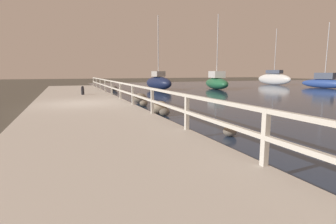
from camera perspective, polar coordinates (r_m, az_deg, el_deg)
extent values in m
plane|color=#4C473D|center=(13.73, -18.19, 0.79)|extent=(120.00, 120.00, 0.00)
cube|color=beige|center=(13.71, -18.22, 1.31)|extent=(4.67, 36.00, 0.25)
cube|color=silver|center=(4.57, 20.41, -5.22)|extent=(0.10, 0.10, 0.96)
cube|color=silver|center=(6.99, 4.12, -0.01)|extent=(0.10, 0.10, 0.96)
cube|color=silver|center=(9.71, -3.44, 2.45)|extent=(0.10, 0.10, 0.96)
cube|color=silver|center=(12.53, -7.66, 3.80)|extent=(0.10, 0.10, 0.96)
cube|color=silver|center=(15.39, -10.33, 4.64)|extent=(0.10, 0.10, 0.96)
cube|color=silver|center=(18.29, -12.16, 5.21)|extent=(0.10, 0.10, 0.96)
cube|color=silver|center=(21.19, -13.49, 5.62)|extent=(0.10, 0.10, 0.96)
cube|color=silver|center=(24.11, -14.50, 5.93)|extent=(0.10, 0.10, 0.96)
cube|color=silver|center=(27.03, -15.30, 6.17)|extent=(0.10, 0.10, 0.96)
cube|color=silver|center=(29.96, -15.94, 6.37)|extent=(0.10, 0.10, 0.96)
cube|color=silver|center=(13.93, -9.18, 6.07)|extent=(0.09, 32.50, 0.08)
cube|color=silver|center=(13.96, -9.13, 4.26)|extent=(0.09, 32.50, 0.08)
ellipsoid|color=slate|center=(7.54, 13.33, -4.09)|extent=(0.40, 0.36, 0.30)
ellipsoid|color=#666056|center=(25.37, -11.65, 5.05)|extent=(0.65, 0.58, 0.48)
ellipsoid|color=gray|center=(11.24, -1.86, 1.00)|extent=(0.75, 0.68, 0.56)
ellipsoid|color=slate|center=(15.13, -6.07, 2.97)|extent=(0.77, 0.69, 0.58)
ellipsoid|color=#666056|center=(10.70, -0.75, -0.03)|extent=(0.44, 0.39, 0.33)
ellipsoid|color=slate|center=(13.75, -5.32, 1.89)|extent=(0.44, 0.39, 0.33)
cylinder|color=black|center=(18.84, -18.08, 4.31)|extent=(0.21, 0.21, 0.46)
sphere|color=black|center=(18.82, -18.12, 5.12)|extent=(0.19, 0.19, 0.19)
ellipsoid|color=#2D4C9E|center=(33.93, 30.86, 5.33)|extent=(1.90, 5.25, 1.00)
cube|color=#4C566B|center=(33.91, 30.97, 6.76)|extent=(1.07, 2.11, 0.69)
cylinder|color=silver|center=(33.98, 31.33, 11.26)|extent=(0.09, 0.09, 6.04)
ellipsoid|color=#236B42|center=(27.93, 10.50, 6.13)|extent=(2.77, 5.67, 1.18)
cube|color=silver|center=(27.91, 10.55, 8.04)|extent=(1.58, 2.39, 0.68)
cylinder|color=silver|center=(28.03, 10.72, 13.85)|extent=(0.09, 0.09, 6.36)
ellipsoid|color=#192347|center=(26.39, -2.10, 6.28)|extent=(2.23, 4.49, 1.32)
cube|color=beige|center=(26.37, -2.11, 8.29)|extent=(1.18, 1.26, 0.53)
cylinder|color=silver|center=(26.48, -2.14, 14.09)|extent=(0.09, 0.09, 5.88)
ellipsoid|color=white|center=(39.70, 22.04, 6.64)|extent=(1.64, 5.61, 1.55)
cube|color=#4C566B|center=(39.69, 22.13, 8.11)|extent=(1.00, 2.40, 0.49)
cylinder|color=silver|center=(39.79, 22.36, 12.11)|extent=(0.09, 0.09, 6.06)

